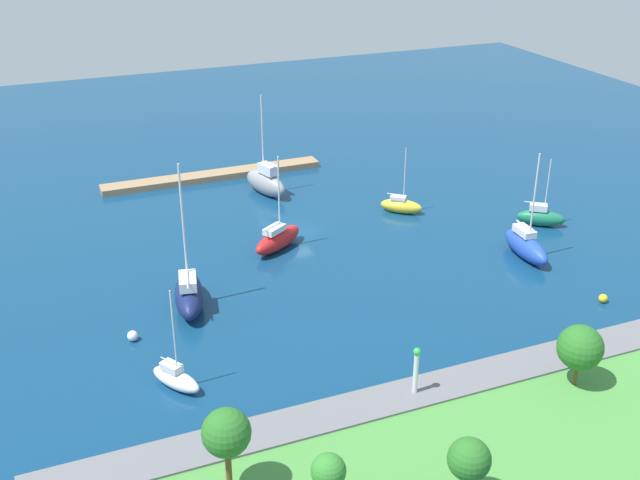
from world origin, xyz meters
name	(u,v)px	position (x,y,z in m)	size (l,w,h in m)	color
water	(300,231)	(0.00, 0.00, 0.00)	(160.00, 160.00, 0.00)	navy
pier_dock	(213,176)	(4.39, -19.18, 0.39)	(27.95, 2.55, 0.78)	#997A56
breakwater	(450,388)	(0.00, 31.28, 0.51)	(60.59, 3.50, 1.02)	slate
shoreline_park	(503,445)	(0.00, 38.07, 0.42)	(53.11, 13.45, 0.85)	#478C3D
harbor_beacon	(416,367)	(3.02, 31.28, 3.17)	(0.56, 0.56, 3.73)	silver
park_tree_midwest	(580,348)	(-8.49, 34.69, 4.02)	(3.36, 3.36, 4.86)	brown
park_tree_mideast	(469,459)	(5.32, 41.81, 4.03)	(2.61, 2.61, 4.50)	brown
park_tree_west	(328,471)	(13.33, 39.64, 4.05)	(2.07, 2.07, 4.29)	brown
park_tree_center	(226,433)	(18.14, 35.58, 5.19)	(2.99, 2.99, 5.89)	brown
sailboat_green_east_end	(541,217)	(-25.00, 8.55, 1.01)	(5.12, 4.41, 7.68)	#19724C
sailboat_gray_far_south	(266,182)	(-0.10, -11.59, 1.59)	(4.24, 7.38, 12.10)	gray
sailboat_navy_far_north	(189,293)	(14.87, 11.50, 1.43)	(4.05, 8.20, 13.41)	#141E4C
sailboat_red_center_basin	(278,239)	(3.64, 3.27, 1.17)	(6.82, 5.43, 9.96)	red
sailboat_blue_mid_basin	(526,246)	(-18.79, 14.41, 1.28)	(2.69, 7.41, 11.11)	#2347B2
sailboat_yellow_lone_north	(401,205)	(-12.54, -0.45, 0.86)	(4.74, 4.42, 7.74)	yellow
sailboat_white_off_beacon	(176,378)	(18.62, 22.74, 0.80)	(3.72, 4.73, 8.37)	white
mooring_buoy_yellow	(603,298)	(-19.83, 24.71, 0.40)	(0.80, 0.80, 0.80)	yellow
mooring_buoy_white	(133,336)	(20.52, 15.04, 0.45)	(0.89, 0.89, 0.89)	white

